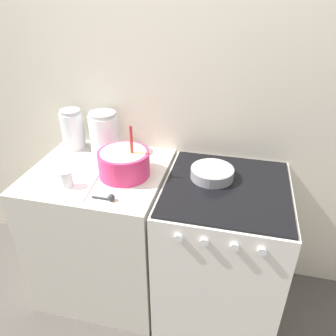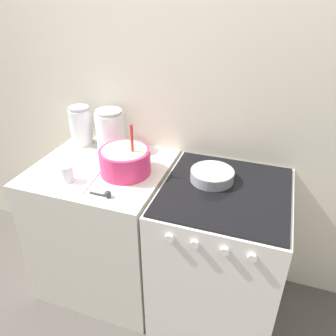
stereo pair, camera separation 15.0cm
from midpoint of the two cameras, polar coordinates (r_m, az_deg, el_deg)
ground_plane at (r=2.15m, az=-5.52°, el=-27.22°), size 12.00×12.00×0.00m
wall_back at (r=1.94m, az=-0.62°, el=11.88°), size 4.50×0.05×2.40m
countertop_cabinet at (r=2.14m, az=-12.89°, el=-10.60°), size 0.75×0.69×0.88m
stove at (r=1.98m, az=6.91°, el=-13.96°), size 0.66×0.70×0.88m
mixing_bowl at (r=1.77m, az=-10.07°, el=1.01°), size 0.28×0.28×0.29m
baking_pan at (r=1.75m, az=5.28°, el=-0.87°), size 0.23×0.23×0.06m
storage_jar_left at (r=2.14m, az=-18.15°, el=5.97°), size 0.14×0.14×0.25m
storage_jar_middle at (r=2.04m, az=-13.11°, el=5.60°), size 0.18×0.18×0.25m
tin_can at (r=1.76m, az=-19.69°, el=-1.93°), size 0.07×0.07×0.09m
recipe_page at (r=1.78m, az=-18.66°, el=-2.90°), size 0.24×0.27×0.01m
measuring_spoon at (r=1.62m, az=-12.90°, el=-5.12°), size 0.12×0.04×0.04m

